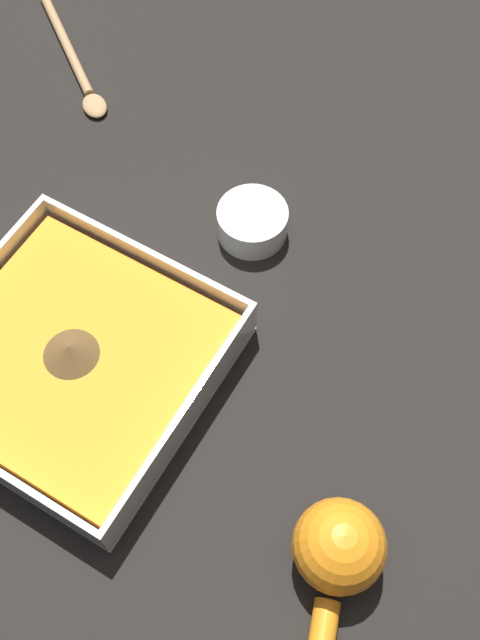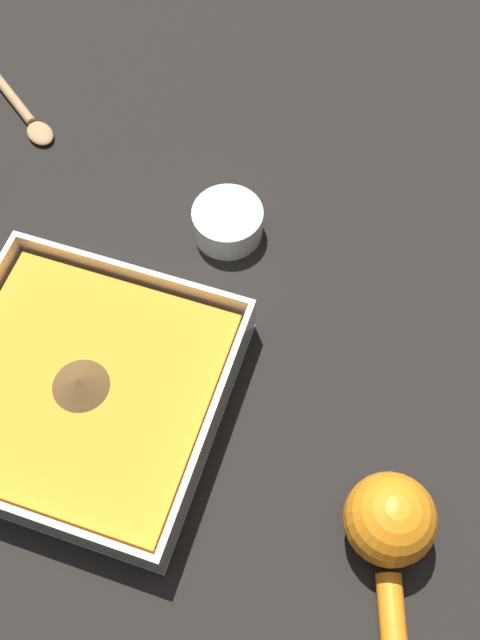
% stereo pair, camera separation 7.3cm
% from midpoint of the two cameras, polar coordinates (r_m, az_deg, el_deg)
% --- Properties ---
extents(ground_plane, '(4.00, 4.00, 0.00)m').
position_cam_midpoint_polar(ground_plane, '(0.74, -9.75, -5.60)').
color(ground_plane, black).
extents(square_dish, '(0.26, 0.26, 0.05)m').
position_cam_midpoint_polar(square_dish, '(0.73, -9.68, -3.44)').
color(square_dish, silver).
rests_on(square_dish, ground_plane).
extents(spice_bowl, '(0.08, 0.08, 0.04)m').
position_cam_midpoint_polar(spice_bowl, '(0.81, 3.55, 7.18)').
color(spice_bowl, silver).
rests_on(spice_bowl, ground_plane).
extents(lemon_squeezer, '(0.23, 0.11, 0.08)m').
position_cam_midpoint_polar(lemon_squeezer, '(0.66, 10.64, -18.26)').
color(lemon_squeezer, orange).
rests_on(lemon_squeezer, ground_plane).
extents(wooden_spoon, '(0.15, 0.20, 0.01)m').
position_cam_midpoint_polar(wooden_spoon, '(1.00, -10.42, 18.72)').
color(wooden_spoon, tan).
rests_on(wooden_spoon, ground_plane).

